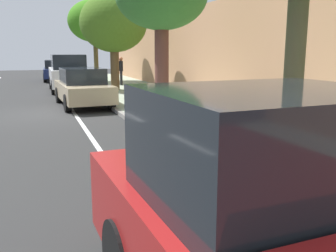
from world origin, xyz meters
name	(u,v)px	position (x,y,z in m)	size (l,w,h in m)	color
ground	(54,113)	(0.00, 0.00, 0.00)	(63.30, 63.30, 0.00)	#2A2A2A
sidewalk	(169,105)	(4.39, 0.00, 0.07)	(4.31, 39.56, 0.13)	#95A18A
curb_edge	(113,108)	(2.16, 0.00, 0.07)	(0.16, 39.56, 0.13)	gray
lane_stripe_bike_edge	(74,112)	(0.69, 0.00, 0.00)	(0.12, 39.56, 0.01)	white
building_facade	(224,53)	(6.79, 0.00, 2.09)	(0.50, 39.56, 4.19)	tan
parked_sedan_tan_second	(83,87)	(1.24, 1.43, 0.75)	(2.00, 4.48, 1.52)	tan
parked_suv_white_mid	(68,72)	(1.20, 7.36, 1.03)	(2.02, 4.72, 1.99)	white
parked_sedan_dark_blue_far	(56,70)	(1.03, 15.04, 0.75)	(1.99, 4.47, 1.52)	navy
bicycle_at_curb	(171,151)	(1.69, -7.58, 0.38)	(1.65, 0.72, 0.76)	black
cyclist_with_backpack	(192,121)	(1.92, -8.02, 1.01)	(0.49, 0.59, 1.67)	#C6B284
street_tree_far_end	(114,23)	(3.52, 6.04, 3.59)	(3.50, 3.50, 5.01)	brown
street_tree_corner	(95,21)	(3.52, 12.20, 4.12)	(3.56, 3.56, 5.41)	brown
pedestrian_on_phone	(121,69)	(4.41, 8.54, 1.09)	(0.30, 0.61, 1.68)	black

